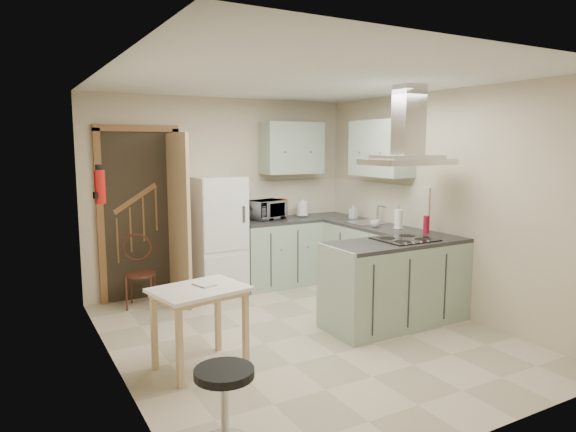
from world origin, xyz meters
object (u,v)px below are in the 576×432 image
fridge (218,236)px  stool (225,407)px  extractor_hood (407,162)px  drop_leaf_table (200,328)px  bentwood_chair (140,274)px  peninsula (396,282)px  microwave (267,210)px

fridge → stool: bearing=-111.1°
extractor_hood → drop_leaf_table: 2.67m
bentwood_chair → peninsula: bearing=-17.5°
extractor_hood → microwave: size_ratio=1.93×
drop_leaf_table → extractor_hood: bearing=-10.1°
extractor_hood → drop_leaf_table: extractor_hood is taller
stool → fridge: bearing=68.9°
drop_leaf_table → stool: (-0.26, -1.17, -0.10)m
fridge → extractor_hood: extractor_hood is taller
microwave → fridge: bearing=170.5°
peninsula → extractor_hood: size_ratio=1.72×
fridge → bentwood_chair: (-1.00, -0.07, -0.36)m
extractor_hood → drop_leaf_table: (-2.29, -0.02, -1.37)m
bentwood_chair → microwave: (1.74, 0.14, 0.64)m
drop_leaf_table → stool: bearing=-113.2°
extractor_hood → bentwood_chair: (-2.33, 1.91, -1.33)m
peninsula → microwave: (-0.49, 2.05, 0.58)m
peninsula → extractor_hood: (0.10, 0.00, 1.27)m
peninsula → bentwood_chair: bearing=139.4°
bentwood_chair → drop_leaf_table: bearing=-65.7°
drop_leaf_table → bentwood_chair: size_ratio=0.96×
extractor_hood → drop_leaf_table: size_ratio=1.20×
extractor_hood → stool: size_ratio=1.75×
stool → microwave: size_ratio=1.10×
bentwood_chair → microwave: bearing=27.7°
extractor_hood → bentwood_chair: extractor_hood is taller
peninsula → drop_leaf_table: peninsula is taller
drop_leaf_table → bentwood_chair: (-0.04, 1.94, 0.04)m
stool → drop_leaf_table: bearing=77.5°
extractor_hood → microwave: (-0.59, 2.05, -0.69)m
fridge → bentwood_chair: fridge is taller
peninsula → microwave: 2.19m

